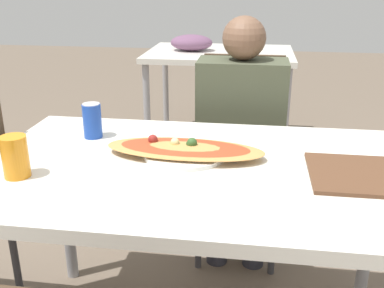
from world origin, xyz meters
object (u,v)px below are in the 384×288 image
object	(u,v)px
person_seated	(240,126)
drink_glass	(15,157)
dining_table	(201,185)
pizza_main	(184,150)
soda_can	(92,121)
chair_far_seated	(240,146)

from	to	relation	value
person_seated	drink_glass	xyz separation A→B (m)	(-0.62, -0.79, 0.14)
dining_table	pizza_main	xyz separation A→B (m)	(-0.06, 0.07, 0.09)
dining_table	person_seated	distance (m)	0.64
pizza_main	drink_glass	bearing A→B (deg)	-153.72
person_seated	soda_can	size ratio (longest dim) A/B	9.14
person_seated	pizza_main	bearing A→B (deg)	74.15
person_seated	dining_table	bearing A→B (deg)	81.13
soda_can	drink_glass	bearing A→B (deg)	-106.13
person_seated	drink_glass	size ratio (longest dim) A/B	9.26
soda_can	pizza_main	bearing A→B (deg)	-20.00
dining_table	chair_far_seated	distance (m)	0.77
dining_table	pizza_main	size ratio (longest dim) A/B	2.63
drink_glass	pizza_main	bearing A→B (deg)	26.28
dining_table	chair_far_seated	size ratio (longest dim) A/B	1.45
dining_table	drink_glass	xyz separation A→B (m)	(-0.52, -0.16, 0.13)
drink_glass	dining_table	bearing A→B (deg)	16.90
dining_table	soda_can	bearing A→B (deg)	154.70
chair_far_seated	dining_table	bearing A→B (deg)	82.52
person_seated	soda_can	xyz separation A→B (m)	(-0.51, -0.44, 0.14)
chair_far_seated	drink_glass	bearing A→B (deg)	55.90
chair_far_seated	drink_glass	distance (m)	1.13
dining_table	chair_far_seated	world-z (taller)	chair_far_seated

